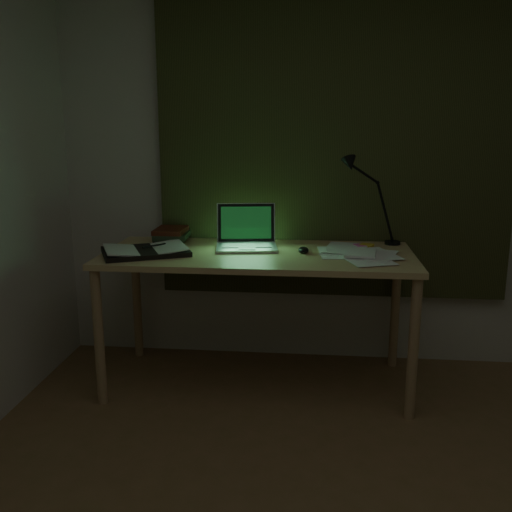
{
  "coord_description": "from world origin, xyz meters",
  "views": [
    {
      "loc": [
        -0.12,
        -1.66,
        1.54
      ],
      "look_at": [
        -0.43,
        1.41,
        0.82
      ],
      "focal_mm": 40.0,
      "sensor_mm": 36.0,
      "label": 1
    }
  ],
  "objects": [
    {
      "name": "curtain",
      "position": [
        0.0,
        1.96,
        1.45
      ],
      "size": [
        2.2,
        0.06,
        2.0
      ],
      "primitive_type": "cube",
      "color": "#34381C",
      "rests_on": "wall_back"
    },
    {
      "name": "desk_lamp",
      "position": [
        0.37,
        1.84,
        1.07
      ],
      "size": [
        0.35,
        0.27,
        0.52
      ],
      "primitive_type": null,
      "rotation": [
        0.0,
        0.0,
        0.0
      ],
      "color": "black",
      "rests_on": "desk"
    },
    {
      "name": "laptop",
      "position": [
        -0.51,
        1.61,
        0.94
      ],
      "size": [
        0.41,
        0.45,
        0.26
      ],
      "primitive_type": null,
      "rotation": [
        0.0,
        0.0,
        0.14
      ],
      "color": "silver",
      "rests_on": "desk"
    },
    {
      "name": "desk",
      "position": [
        -0.43,
        1.53,
        0.41
      ],
      "size": [
        1.78,
        0.78,
        0.81
      ],
      "primitive_type": null,
      "color": "tan",
      "rests_on": "floor"
    },
    {
      "name": "wall_back",
      "position": [
        0.0,
        2.0,
        1.25
      ],
      "size": [
        3.5,
        0.0,
        2.5
      ],
      "primitive_type": "cube",
      "color": "beige",
      "rests_on": "ground"
    },
    {
      "name": "sticky_pink",
      "position": [
        0.17,
        1.74,
        0.82
      ],
      "size": [
        0.09,
        0.09,
        0.02
      ],
      "primitive_type": "cube",
      "rotation": [
        0.0,
        0.0,
        0.36
      ],
      "color": "#F860B8",
      "rests_on": "desk"
    },
    {
      "name": "open_textbook",
      "position": [
        -1.07,
        1.43,
        0.83
      ],
      "size": [
        0.57,
        0.5,
        0.04
      ],
      "primitive_type": null,
      "rotation": [
        0.0,
        0.0,
        0.44
      ],
      "color": "silver",
      "rests_on": "desk"
    },
    {
      "name": "sticky_yellow",
      "position": [
        0.21,
        1.75,
        0.82
      ],
      "size": [
        0.1,
        0.1,
        0.02
      ],
      "primitive_type": "cube",
      "rotation": [
        0.0,
        0.0,
        -0.38
      ],
      "color": "gold",
      "rests_on": "desk"
    },
    {
      "name": "mouse",
      "position": [
        -0.17,
        1.54,
        0.83
      ],
      "size": [
        0.06,
        0.1,
        0.04
      ],
      "primitive_type": "ellipsoid",
      "rotation": [
        0.0,
        0.0,
        0.06
      ],
      "color": "black",
      "rests_on": "desk"
    },
    {
      "name": "loose_papers",
      "position": [
        0.09,
        1.52,
        0.82
      ],
      "size": [
        0.45,
        0.46,
        0.02
      ],
      "primitive_type": null,
      "rotation": [
        0.0,
        0.0,
        -0.19
      ],
      "color": "white",
      "rests_on": "desk"
    },
    {
      "name": "book_stack",
      "position": [
        -1.0,
        1.75,
        0.86
      ],
      "size": [
        0.24,
        0.27,
        0.1
      ],
      "primitive_type": null,
      "rotation": [
        0.0,
        0.0,
        0.17
      ],
      "color": "silver",
      "rests_on": "desk"
    }
  ]
}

